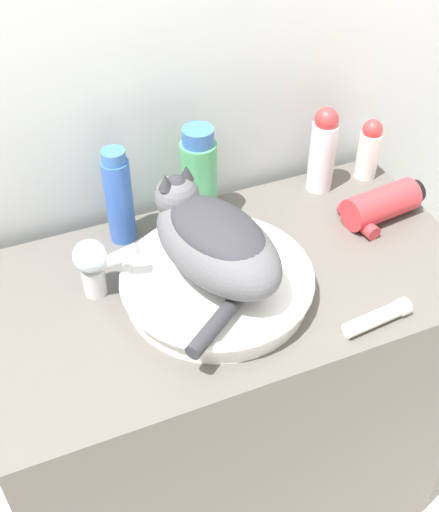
{
  "coord_description": "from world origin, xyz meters",
  "views": [
    {
      "loc": [
        -0.37,
        -0.57,
        1.72
      ],
      "look_at": [
        -0.04,
        0.22,
        0.95
      ],
      "focal_mm": 45.0,
      "sensor_mm": 36.0,
      "label": 1
    }
  ],
  "objects_px": {
    "faucet": "(94,263)",
    "deodorant_stick": "(369,149)",
    "cream_tube": "(378,317)",
    "hair_dryer": "(380,205)",
    "cat": "(214,239)",
    "mouthwash_bottle": "(199,177)",
    "lotion_bottle_white": "(323,150)",
    "shampoo_bottle_tall": "(119,197)"
  },
  "relations": [
    {
      "from": "mouthwash_bottle",
      "to": "lotion_bottle_white",
      "type": "bearing_deg",
      "value": -0.0
    },
    {
      "from": "lotion_bottle_white",
      "to": "hair_dryer",
      "type": "height_order",
      "value": "lotion_bottle_white"
    },
    {
      "from": "cream_tube",
      "to": "hair_dryer",
      "type": "relative_size",
      "value": 0.72
    },
    {
      "from": "cat",
      "to": "lotion_bottle_white",
      "type": "relative_size",
      "value": 1.72
    },
    {
      "from": "hair_dryer",
      "to": "lotion_bottle_white",
      "type": "bearing_deg",
      "value": 106.57
    },
    {
      "from": "lotion_bottle_white",
      "to": "cream_tube",
      "type": "xyz_separation_m",
      "value": [
        -0.11,
        -0.41,
        -0.09
      ]
    },
    {
      "from": "cat",
      "to": "faucet",
      "type": "xyz_separation_m",
      "value": [
        -0.2,
        0.08,
        -0.06
      ]
    },
    {
      "from": "deodorant_stick",
      "to": "cream_tube",
      "type": "height_order",
      "value": "deodorant_stick"
    },
    {
      "from": "hair_dryer",
      "to": "deodorant_stick",
      "type": "bearing_deg",
      "value": 61.58
    },
    {
      "from": "cat",
      "to": "faucet",
      "type": "distance_m",
      "value": 0.23
    },
    {
      "from": "shampoo_bottle_tall",
      "to": "cream_tube",
      "type": "relative_size",
      "value": 1.53
    },
    {
      "from": "faucet",
      "to": "shampoo_bottle_tall",
      "type": "height_order",
      "value": "shampoo_bottle_tall"
    },
    {
      "from": "cat",
      "to": "deodorant_stick",
      "type": "xyz_separation_m",
      "value": [
        0.48,
        0.22,
        -0.06
      ]
    },
    {
      "from": "mouthwash_bottle",
      "to": "cream_tube",
      "type": "relative_size",
      "value": 1.59
    },
    {
      "from": "deodorant_stick",
      "to": "hair_dryer",
      "type": "relative_size",
      "value": 0.77
    },
    {
      "from": "faucet",
      "to": "deodorant_stick",
      "type": "distance_m",
      "value": 0.69
    },
    {
      "from": "faucet",
      "to": "cream_tube",
      "type": "bearing_deg",
      "value": -7.94
    },
    {
      "from": "deodorant_stick",
      "to": "cream_tube",
      "type": "bearing_deg",
      "value": -119.35
    },
    {
      "from": "mouthwash_bottle",
      "to": "hair_dryer",
      "type": "xyz_separation_m",
      "value": [
        0.36,
        -0.15,
        -0.07
      ]
    },
    {
      "from": "cat",
      "to": "lotion_bottle_white",
      "type": "xyz_separation_m",
      "value": [
        0.35,
        0.22,
        -0.03
      ]
    },
    {
      "from": "deodorant_stick",
      "to": "hair_dryer",
      "type": "xyz_separation_m",
      "value": [
        -0.06,
        -0.15,
        -0.04
      ]
    },
    {
      "from": "cream_tube",
      "to": "lotion_bottle_white",
      "type": "bearing_deg",
      "value": 75.42
    },
    {
      "from": "cat",
      "to": "lotion_bottle_white",
      "type": "height_order",
      "value": "cat"
    },
    {
      "from": "cat",
      "to": "mouthwash_bottle",
      "type": "height_order",
      "value": "same"
    },
    {
      "from": "hair_dryer",
      "to": "faucet",
      "type": "bearing_deg",
      "value": 172.37
    },
    {
      "from": "cat",
      "to": "mouthwash_bottle",
      "type": "bearing_deg",
      "value": -31.04
    },
    {
      "from": "deodorant_stick",
      "to": "cream_tube",
      "type": "xyz_separation_m",
      "value": [
        -0.23,
        -0.41,
        -0.06
      ]
    },
    {
      "from": "deodorant_stick",
      "to": "cream_tube",
      "type": "relative_size",
      "value": 1.07
    },
    {
      "from": "mouthwash_bottle",
      "to": "shampoo_bottle_tall",
      "type": "distance_m",
      "value": 0.17
    },
    {
      "from": "cat",
      "to": "cream_tube",
      "type": "bearing_deg",
      "value": -144.49
    },
    {
      "from": "faucet",
      "to": "deodorant_stick",
      "type": "bearing_deg",
      "value": 34.99
    },
    {
      "from": "cream_tube",
      "to": "cat",
      "type": "bearing_deg",
      "value": 142.05
    },
    {
      "from": "faucet",
      "to": "lotion_bottle_white",
      "type": "relative_size",
      "value": 0.61
    },
    {
      "from": "deodorant_stick",
      "to": "shampoo_bottle_tall",
      "type": "xyz_separation_m",
      "value": [
        -0.59,
        0.0,
        0.03
      ]
    },
    {
      "from": "lotion_bottle_white",
      "to": "shampoo_bottle_tall",
      "type": "height_order",
      "value": "shampoo_bottle_tall"
    },
    {
      "from": "lotion_bottle_white",
      "to": "shampoo_bottle_tall",
      "type": "distance_m",
      "value": 0.47
    },
    {
      "from": "mouthwash_bottle",
      "to": "hair_dryer",
      "type": "distance_m",
      "value": 0.39
    },
    {
      "from": "faucet",
      "to": "hair_dryer",
      "type": "bearing_deg",
      "value": 22.4
    },
    {
      "from": "mouthwash_bottle",
      "to": "shampoo_bottle_tall",
      "type": "relative_size",
      "value": 1.04
    },
    {
      "from": "mouthwash_bottle",
      "to": "deodorant_stick",
      "type": "relative_size",
      "value": 1.49
    },
    {
      "from": "shampoo_bottle_tall",
      "to": "hair_dryer",
      "type": "xyz_separation_m",
      "value": [
        0.53,
        -0.15,
        -0.07
      ]
    },
    {
      "from": "faucet",
      "to": "shampoo_bottle_tall",
      "type": "relative_size",
      "value": 0.58
    }
  ]
}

